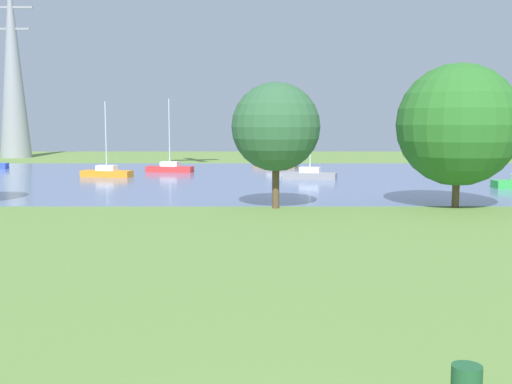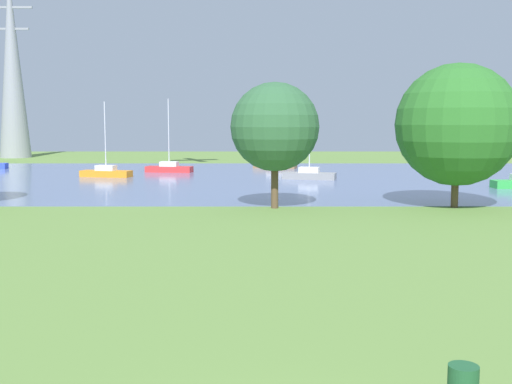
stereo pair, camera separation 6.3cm
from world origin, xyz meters
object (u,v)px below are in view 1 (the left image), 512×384
object	(u,v)px
tree_west_far	(457,125)
tree_east_far	(275,127)
sailboat_red	(169,168)
sailboat_gray	(309,174)
sailboat_orange	(106,172)
sailboat_brown	(275,164)
electricity_pylon	(11,64)

from	to	relation	value
tree_west_far	tree_east_far	bearing A→B (deg)	-178.40
sailboat_red	tree_east_far	bearing A→B (deg)	-69.47
tree_east_far	sailboat_gray	bearing A→B (deg)	78.99
sailboat_gray	tree_west_far	size ratio (longest dim) A/B	0.76
sailboat_red	tree_east_far	distance (m)	29.22
sailboat_orange	tree_west_far	size ratio (longest dim) A/B	0.81
sailboat_orange	sailboat_gray	world-z (taller)	sailboat_orange
sailboat_brown	tree_east_far	size ratio (longest dim) A/B	1.04
tree_west_far	electricity_pylon	world-z (taller)	electricity_pylon
sailboat_brown	tree_west_far	world-z (taller)	tree_west_far
sailboat_red	electricity_pylon	bearing A→B (deg)	134.10
tree_east_far	tree_west_far	distance (m)	11.02
sailboat_gray	tree_east_far	xyz separation A→B (m)	(-3.71, -19.05, 4.44)
sailboat_gray	electricity_pylon	size ratio (longest dim) A/B	0.25
sailboat_gray	tree_west_far	xyz separation A→B (m)	(7.31, -18.75, 4.57)
sailboat_red	sailboat_brown	size ratio (longest dim) A/B	0.96
sailboat_brown	tree_east_far	xyz separation A→B (m)	(-1.02, -32.61, 4.43)
sailboat_gray	electricity_pylon	world-z (taller)	electricity_pylon
sailboat_orange	tree_west_far	bearing A→B (deg)	-38.81
sailboat_red	tree_east_far	xyz separation A→B (m)	(10.13, -27.04, 4.43)
sailboat_brown	sailboat_gray	distance (m)	13.82
sailboat_red	tree_east_far	world-z (taller)	tree_east_far
sailboat_orange	tree_east_far	xyz separation A→B (m)	(15.35, -21.51, 4.44)
sailboat_brown	sailboat_gray	xyz separation A→B (m)	(2.69, -13.56, -0.02)
sailboat_red	electricity_pylon	world-z (taller)	electricity_pylon
electricity_pylon	sailboat_red	bearing A→B (deg)	-45.90
sailboat_gray	tree_east_far	bearing A→B (deg)	-101.01
sailboat_red	sailboat_gray	xyz separation A→B (m)	(13.84, -7.99, -0.01)
tree_west_far	sailboat_gray	bearing A→B (deg)	111.30
sailboat_red	tree_east_far	size ratio (longest dim) A/B	0.99
sailboat_orange	electricity_pylon	world-z (taller)	electricity_pylon
sailboat_orange	sailboat_red	xyz separation A→B (m)	(5.22, 5.53, 0.01)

